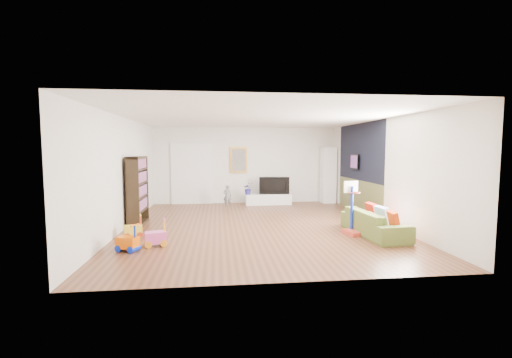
{
  "coord_description": "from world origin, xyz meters",
  "views": [
    {
      "loc": [
        -0.99,
        -8.47,
        1.92
      ],
      "look_at": [
        0.0,
        0.4,
        1.15
      ],
      "focal_mm": 24.0,
      "sensor_mm": 36.0,
      "label": 1
    }
  ],
  "objects": [
    {
      "name": "vase_plant",
      "position": [
        0.05,
        3.22,
        0.58
      ],
      "size": [
        0.4,
        0.35,
        0.41
      ],
      "primitive_type": "imported",
      "rotation": [
        0.0,
        0.0,
        0.11
      ],
      "color": "navy",
      "rests_on": "media_console"
    },
    {
      "name": "wall_back",
      "position": [
        0.0,
        3.75,
        1.35
      ],
      "size": [
        6.5,
        0.0,
        2.7
      ],
      "primitive_type": "cube",
      "color": "silver",
      "rests_on": "ground"
    },
    {
      "name": "ceiling",
      "position": [
        0.0,
        0.0,
        2.7
      ],
      "size": [
        6.5,
        7.5,
        0.0
      ],
      "primitive_type": "cube",
      "color": "white",
      "rests_on": "ground"
    },
    {
      "name": "tv",
      "position": [
        0.95,
        3.25,
        0.67
      ],
      "size": [
        1.05,
        0.25,
        0.6
      ],
      "primitive_type": "imported",
      "rotation": [
        0.0,
        0.0,
        -0.11
      ],
      "color": "black",
      "rests_on": "media_console"
    },
    {
      "name": "sofa",
      "position": [
        2.49,
        -1.25,
        0.28
      ],
      "size": [
        0.88,
        1.96,
        0.56
      ],
      "primitive_type": "imported",
      "rotation": [
        0.0,
        0.0,
        1.64
      ],
      "color": "#5B6E2C",
      "rests_on": "ground"
    },
    {
      "name": "floor",
      "position": [
        0.0,
        0.0,
        0.0
      ],
      "size": [
        6.5,
        7.5,
        0.0
      ],
      "primitive_type": "cube",
      "color": "brown",
      "rests_on": "ground"
    },
    {
      "name": "ride_on_orange",
      "position": [
        -2.7,
        -1.9,
        0.26
      ],
      "size": [
        0.46,
        0.39,
        0.52
      ],
      "primitive_type": "cube",
      "rotation": [
        0.0,
        0.0,
        -0.43
      ],
      "color": "#DF5700",
      "rests_on": "ground"
    },
    {
      "name": "ride_on_pink",
      "position": [
        -2.24,
        -1.61,
        0.27
      ],
      "size": [
        0.46,
        0.35,
        0.54
      ],
      "primitive_type": "cube",
      "rotation": [
        0.0,
        0.0,
        0.26
      ],
      "color": "#F15AB9",
      "rests_on": "ground"
    },
    {
      "name": "artwork_right",
      "position": [
        3.17,
        1.6,
        1.55
      ],
      "size": [
        0.04,
        0.56,
        0.46
      ],
      "primitive_type": "cube",
      "color": "#7F3F8C",
      "rests_on": "wall_right"
    },
    {
      "name": "tall_cabinet",
      "position": [
        2.96,
        3.46,
        1.0
      ],
      "size": [
        0.48,
        0.48,
        2.0
      ],
      "primitive_type": "cube",
      "rotation": [
        0.0,
        0.0,
        0.03
      ],
      "color": "white",
      "rests_on": "ground"
    },
    {
      "name": "navy_accent",
      "position": [
        3.23,
        1.4,
        1.85
      ],
      "size": [
        0.01,
        3.2,
        1.7
      ],
      "primitive_type": "cube",
      "color": "black",
      "rests_on": "wall_right"
    },
    {
      "name": "basketball_hoop",
      "position": [
        2.09,
        -1.13,
        0.6
      ],
      "size": [
        0.51,
        0.58,
        1.21
      ],
      "primitive_type": "cube",
      "rotation": [
        0.0,
        0.0,
        0.2
      ],
      "color": "#C73D2D",
      "rests_on": "ground"
    },
    {
      "name": "child",
      "position": [
        -0.69,
        2.88,
        0.37
      ],
      "size": [
        0.28,
        0.18,
        0.75
      ],
      "primitive_type": "imported",
      "rotation": [
        0.0,
        0.0,
        3.13
      ],
      "color": "slate",
      "rests_on": "ground"
    },
    {
      "name": "olive_wainscot",
      "position": [
        3.23,
        1.4,
        0.5
      ],
      "size": [
        0.01,
        3.2,
        1.0
      ],
      "primitive_type": "cube",
      "color": "brown",
      "rests_on": "wall_right"
    },
    {
      "name": "bookshelf",
      "position": [
        -3.04,
        0.49,
        0.87
      ],
      "size": [
        0.33,
        1.2,
        1.75
      ],
      "primitive_type": "cube",
      "rotation": [
        0.0,
        0.0,
        0.01
      ],
      "color": "black",
      "rests_on": "ground"
    },
    {
      "name": "wall_front",
      "position": [
        0.0,
        -3.75,
        1.35
      ],
      "size": [
        6.5,
        0.0,
        2.7
      ],
      "primitive_type": "cube",
      "color": "silver",
      "rests_on": "ground"
    },
    {
      "name": "pillow_left",
      "position": [
        2.66,
        -1.78,
        0.44
      ],
      "size": [
        0.13,
        0.38,
        0.37
      ],
      "primitive_type": "cube",
      "rotation": [
        0.0,
        0.0,
        -0.09
      ],
      "color": "#BE310B",
      "rests_on": "sofa"
    },
    {
      "name": "pillow_right",
      "position": [
        2.68,
        -0.73,
        0.44
      ],
      "size": [
        0.12,
        0.41,
        0.41
      ],
      "primitive_type": "cube",
      "rotation": [
        0.0,
        0.0,
        0.03
      ],
      "color": "#AA1A0F",
      "rests_on": "sofa"
    },
    {
      "name": "wall_left",
      "position": [
        -3.25,
        0.0,
        1.35
      ],
      "size": [
        0.0,
        7.5,
        2.7
      ],
      "primitive_type": "cube",
      "color": "silver",
      "rests_on": "ground"
    },
    {
      "name": "ride_on_yellow",
      "position": [
        -2.85,
        -0.84,
        0.25
      ],
      "size": [
        0.42,
        0.32,
        0.49
      ],
      "primitive_type": "cube",
      "rotation": [
        0.0,
        0.0,
        0.28
      ],
      "color": "yellow",
      "rests_on": "ground"
    },
    {
      "name": "wall_right",
      "position": [
        3.25,
        0.0,
        1.35
      ],
      "size": [
        0.0,
        7.5,
        2.7
      ],
      "primitive_type": "cube",
      "color": "white",
      "rests_on": "ground"
    },
    {
      "name": "media_console",
      "position": [
        0.75,
        3.25,
        0.19
      ],
      "size": [
        1.62,
        0.47,
        0.37
      ],
      "primitive_type": "cube",
      "rotation": [
        0.0,
        0.0,
        0.04
      ],
      "color": "silver",
      "rests_on": "ground"
    },
    {
      "name": "doorway",
      "position": [
        -1.9,
        3.71,
        1.05
      ],
      "size": [
        1.45,
        0.06,
        2.1
      ],
      "primitive_type": "cube",
      "color": "white",
      "rests_on": "ground"
    },
    {
      "name": "painting_back",
      "position": [
        -0.25,
        3.71,
        1.55
      ],
      "size": [
        0.62,
        0.06,
        0.92
      ],
      "primitive_type": "cube",
      "color": "gold",
      "rests_on": "wall_back"
    },
    {
      "name": "pillow_center",
      "position": [
        2.67,
        -1.26,
        0.44
      ],
      "size": [
        0.16,
        0.43,
        0.42
      ],
      "primitive_type": "cube",
      "rotation": [
        0.0,
        0.0,
        0.12
      ],
      "color": "white",
      "rests_on": "sofa"
    }
  ]
}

